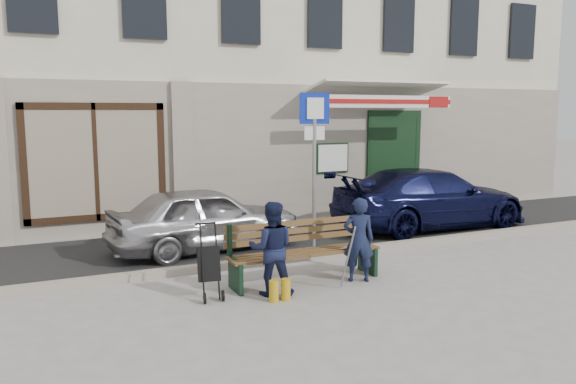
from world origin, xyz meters
TOP-DOWN VIEW (x-y plane):
  - ground at (0.00, 0.00)m, footprint 80.00×80.00m
  - asphalt_lane at (0.00, 3.10)m, footprint 60.00×3.20m
  - curb at (0.00, 1.50)m, footprint 60.00×0.18m
  - building at (0.01, 8.45)m, footprint 20.00×8.27m
  - car_silver at (-1.50, 2.86)m, footprint 3.71×1.82m
  - car_navy at (3.64, 2.80)m, footprint 4.58×1.88m
  - parking_sign at (0.14, 1.66)m, footprint 0.53×0.13m
  - bench at (-0.73, 0.36)m, footprint 2.40×1.17m
  - man at (0.06, 0.02)m, footprint 0.55×0.47m
  - woman at (-1.39, -0.01)m, footprint 0.79×0.71m
  - stroller at (-2.24, 0.21)m, footprint 0.34×0.45m

SIDE VIEW (x-z plane):
  - ground at x=0.00m, z-range 0.00..0.00m
  - asphalt_lane at x=0.00m, z-range 0.00..0.01m
  - curb at x=0.00m, z-range 0.00..0.12m
  - bench at x=-0.73m, z-range -0.03..0.95m
  - stroller at x=-2.24m, z-range -0.06..0.99m
  - car_silver at x=-1.50m, z-range 0.00..1.22m
  - man at x=0.06m, z-range 0.00..1.30m
  - car_navy at x=3.64m, z-range 0.00..1.33m
  - woman at x=-1.39m, z-range 0.00..1.34m
  - parking_sign at x=0.14m, z-range 0.52..3.41m
  - building at x=0.01m, z-range -0.03..9.97m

